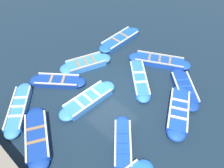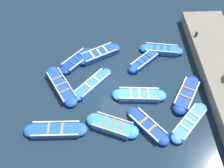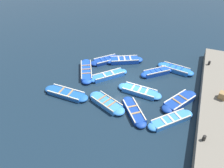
{
  "view_description": "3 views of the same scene",
  "coord_description": "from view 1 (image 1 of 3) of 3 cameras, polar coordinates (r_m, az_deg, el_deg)",
  "views": [
    {
      "loc": [
        5.96,
        5.46,
        9.41
      ],
      "look_at": [
        -0.34,
        -0.34,
        0.25
      ],
      "focal_mm": 35.0,
      "sensor_mm": 36.0,
      "label": 1
    },
    {
      "loc": [
        -0.97,
        -10.95,
        14.21
      ],
      "look_at": [
        -0.43,
        0.43,
        0.25
      ],
      "focal_mm": 42.0,
      "sensor_mm": 36.0,
      "label": 2
    },
    {
      "loc": [
        4.21,
        -13.96,
        11.33
      ],
      "look_at": [
        -0.87,
        -0.92,
        0.54
      ],
      "focal_mm": 35.0,
      "sensor_mm": 36.0,
      "label": 3
    }
  ],
  "objects": [
    {
      "name": "boat_near_quay",
      "position": [
        13.2,
        -14.0,
        0.72
      ],
      "size": [
        2.7,
        3.1,
        0.38
      ],
      "color": "navy",
      "rests_on": "ground"
    },
    {
      "name": "boat_far_corner",
      "position": [
        14.4,
        12.23,
        5.86
      ],
      "size": [
        2.63,
        3.9,
        0.43
      ],
      "color": "#1947B7",
      "rests_on": "ground"
    },
    {
      "name": "boat_outer_right",
      "position": [
        11.94,
        -6.26,
        -4.14
      ],
      "size": [
        3.68,
        1.16,
        0.4
      ],
      "color": "#3884E0",
      "rests_on": "ground"
    },
    {
      "name": "boat_alongside",
      "position": [
        13.08,
        18.34,
        -1.09
      ],
      "size": [
        2.89,
        2.98,
        0.39
      ],
      "color": "navy",
      "rests_on": "ground"
    },
    {
      "name": "boat_outer_left",
      "position": [
        11.88,
        16.91,
        -6.79
      ],
      "size": [
        3.61,
        2.41,
        0.46
      ],
      "color": "#1947B7",
      "rests_on": "ground"
    },
    {
      "name": "boat_centre",
      "position": [
        14.0,
        -6.86,
        5.32
      ],
      "size": [
        3.47,
        2.19,
        0.43
      ],
      "color": "#3884E0",
      "rests_on": "ground"
    },
    {
      "name": "boat_broadside",
      "position": [
        10.41,
        2.81,
        -15.36
      ],
      "size": [
        2.77,
        2.56,
        0.45
      ],
      "color": "#1947B7",
      "rests_on": "ground"
    },
    {
      "name": "boat_bow_out",
      "position": [
        13.0,
        7.15,
        1.25
      ],
      "size": [
        2.98,
        3.08,
        0.42
      ],
      "color": "blue",
      "rests_on": "ground"
    },
    {
      "name": "ground_plane",
      "position": [
        12.4,
        0.09,
        -2.41
      ],
      "size": [
        120.0,
        120.0,
        0.0
      ],
      "primitive_type": "plane",
      "color": "#162838"
    },
    {
      "name": "boat_inner_gap",
      "position": [
        15.98,
        2.12,
        11.55
      ],
      "size": [
        3.86,
        1.06,
        0.39
      ],
      "color": "#1E59AD",
      "rests_on": "ground"
    },
    {
      "name": "boat_tucked",
      "position": [
        11.15,
        -18.94,
        -12.9
      ],
      "size": [
        2.63,
        3.52,
        0.46
      ],
      "color": "navy",
      "rests_on": "ground"
    },
    {
      "name": "boat_drifting",
      "position": [
        12.51,
        -23.15,
        -5.89
      ],
      "size": [
        3.05,
        3.15,
        0.4
      ],
      "color": "#3884E0",
      "rests_on": "ground"
    }
  ]
}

